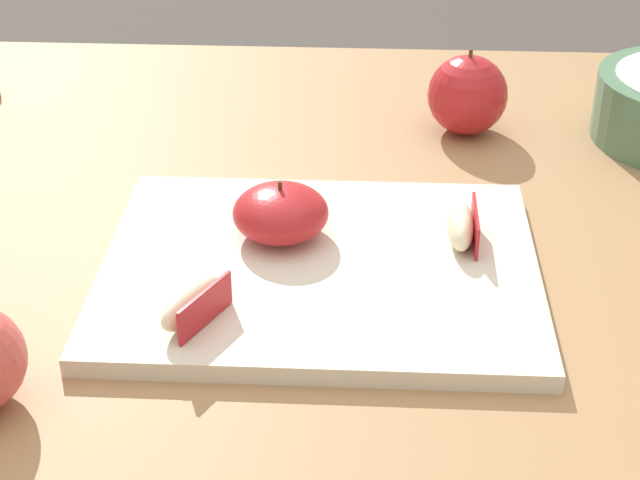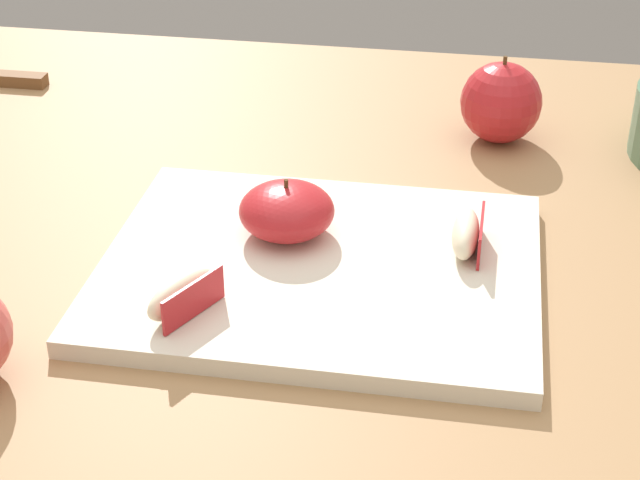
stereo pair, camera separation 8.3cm
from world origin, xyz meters
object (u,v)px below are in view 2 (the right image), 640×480
apple_half_skin_up (287,211)px  whole_apple_crimson (501,102)px  apple_wedge_near_knife (467,234)px  cutting_board (320,269)px  apple_wedge_back (182,294)px  paring_knife (5,80)px

apple_half_skin_up → whole_apple_crimson: whole_apple_crimson is taller
apple_wedge_near_knife → whole_apple_crimson: size_ratio=0.76×
whole_apple_crimson → apple_wedge_near_knife: bearing=-95.0°
cutting_board → apple_wedge_near_knife: 0.12m
cutting_board → apple_wedge_back: size_ratio=4.97×
whole_apple_crimson → apple_wedge_back: bearing=-121.1°
apple_half_skin_up → paring_knife: (-0.39, 0.30, -0.03)m
apple_wedge_near_knife → whole_apple_crimson: bearing=85.0°
cutting_board → whole_apple_crimson: size_ratio=3.88×
apple_wedge_back → paring_knife: 0.55m
whole_apple_crimson → apple_half_skin_up: bearing=-124.6°
apple_wedge_back → apple_wedge_near_knife: 0.24m
paring_knife → whole_apple_crimson: whole_apple_crimson is taller
apple_wedge_back → whole_apple_crimson: size_ratio=0.78×
apple_wedge_near_knife → whole_apple_crimson: 0.25m
apple_wedge_near_knife → cutting_board: bearing=-161.7°
apple_half_skin_up → apple_wedge_near_knife: apple_half_skin_up is taller
cutting_board → whole_apple_crimson: (0.14, 0.29, 0.03)m
apple_half_skin_up → apple_wedge_near_knife: (0.15, -0.00, -0.01)m
cutting_board → paring_knife: size_ratio=2.20×
apple_wedge_back → apple_wedge_near_knife: bearing=31.5°
cutting_board → paring_knife: bearing=141.2°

